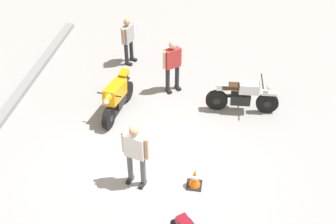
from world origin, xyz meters
The scene contains 7 objects.
ground_plane centered at (0.00, 0.00, 0.00)m, with size 40.00×40.00×0.00m, color gray.
motorcycle_orange_sportbike centered at (2.05, 1.39, 0.59)m, with size 1.96×0.70×1.14m.
motorcycle_silver_cruiser centered at (2.71, -2.12, 0.52)m, with size 0.70×2.09×1.09m.
person_in_gray_shirt centered at (4.79, 1.70, 0.91)m, with size 0.63×0.42×1.61m.
person_in_white_shirt centered at (-0.48, 0.28, 1.01)m, with size 0.41×0.67×1.75m.
person_in_red_shirt centered at (3.43, 0.01, 0.97)m, with size 0.53×0.57×1.70m.
traffic_cone centered at (-0.39, -1.09, 0.26)m, with size 0.36×0.36×0.53m.
Camera 1 is at (-7.02, -1.51, 7.57)m, focal length 44.25 mm.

